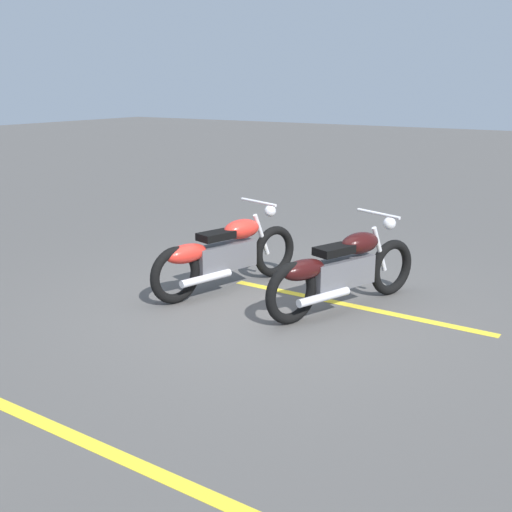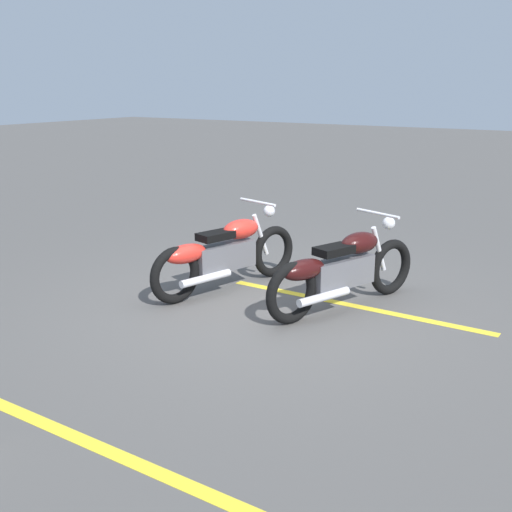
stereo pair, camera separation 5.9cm
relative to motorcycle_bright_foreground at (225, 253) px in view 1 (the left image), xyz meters
name	(u,v)px [view 1 (the left image)]	position (x,y,z in m)	size (l,w,h in m)	color
ground_plane	(268,306)	(0.21, 0.76, -0.46)	(60.00, 60.00, 0.00)	#514F4C
motorcycle_bright_foreground	(225,253)	(0.00, 0.00, 0.00)	(2.18, 0.79, 1.04)	black
motorcycle_dark_foreground	(342,269)	(-0.14, 1.48, 0.00)	(2.14, 0.90, 1.04)	black
parking_stripe_near	(354,306)	(-0.31, 1.58, -0.46)	(3.20, 0.12, 0.01)	yellow
parking_stripe_mid	(115,455)	(3.31, 1.44, -0.46)	(3.20, 0.12, 0.01)	yellow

